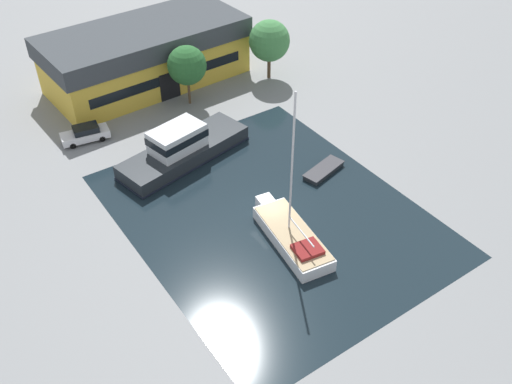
{
  "coord_description": "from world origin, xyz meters",
  "views": [
    {
      "loc": [
        -21.33,
        -28.85,
        31.49
      ],
      "look_at": [
        0.0,
        2.07,
        1.0
      ],
      "focal_mm": 40.0,
      "sensor_mm": 36.0,
      "label": 1
    }
  ],
  "objects_px": {
    "quay_tree_near_building": "(187,65)",
    "motor_cruiser": "(182,148)",
    "quay_tree_by_water": "(269,41)",
    "small_dinghy": "(324,170)",
    "sailboat_moored": "(291,235)",
    "warehouse_building": "(146,55)",
    "parked_car": "(85,134)"
  },
  "relations": [
    {
      "from": "warehouse_building",
      "to": "parked_car",
      "type": "relative_size",
      "value": 4.71
    },
    {
      "from": "quay_tree_by_water",
      "to": "sailboat_moored",
      "type": "relative_size",
      "value": 0.52
    },
    {
      "from": "quay_tree_near_building",
      "to": "motor_cruiser",
      "type": "height_order",
      "value": "quay_tree_near_building"
    },
    {
      "from": "sailboat_moored",
      "to": "small_dinghy",
      "type": "distance_m",
      "value": 9.7
    },
    {
      "from": "small_dinghy",
      "to": "quay_tree_by_water",
      "type": "bearing_deg",
      "value": 145.87
    },
    {
      "from": "quay_tree_by_water",
      "to": "motor_cruiser",
      "type": "relative_size",
      "value": 0.5
    },
    {
      "from": "sailboat_moored",
      "to": "small_dinghy",
      "type": "bearing_deg",
      "value": 43.27
    },
    {
      "from": "parked_car",
      "to": "small_dinghy",
      "type": "distance_m",
      "value": 23.49
    },
    {
      "from": "warehouse_building",
      "to": "quay_tree_near_building",
      "type": "height_order",
      "value": "warehouse_building"
    },
    {
      "from": "parked_car",
      "to": "quay_tree_by_water",
      "type": "bearing_deg",
      "value": -79.43
    },
    {
      "from": "quay_tree_near_building",
      "to": "small_dinghy",
      "type": "distance_m",
      "value": 18.77
    },
    {
      "from": "motor_cruiser",
      "to": "warehouse_building",
      "type": "bearing_deg",
      "value": -26.76
    },
    {
      "from": "quay_tree_near_building",
      "to": "motor_cruiser",
      "type": "relative_size",
      "value": 0.48
    },
    {
      "from": "motor_cruiser",
      "to": "quay_tree_near_building",
      "type": "bearing_deg",
      "value": -44.67
    },
    {
      "from": "warehouse_building",
      "to": "small_dinghy",
      "type": "height_order",
      "value": "warehouse_building"
    },
    {
      "from": "parked_car",
      "to": "motor_cruiser",
      "type": "bearing_deg",
      "value": -133.27
    },
    {
      "from": "quay_tree_near_building",
      "to": "small_dinghy",
      "type": "xyz_separation_m",
      "value": [
        3.9,
        -17.87,
        -4.22
      ]
    },
    {
      "from": "parked_car",
      "to": "sailboat_moored",
      "type": "distance_m",
      "value": 24.18
    },
    {
      "from": "warehouse_building",
      "to": "quay_tree_near_building",
      "type": "xyz_separation_m",
      "value": [
        1.47,
        -6.89,
        1.15
      ]
    },
    {
      "from": "warehouse_building",
      "to": "small_dinghy",
      "type": "distance_m",
      "value": 25.52
    },
    {
      "from": "warehouse_building",
      "to": "sailboat_moored",
      "type": "relative_size",
      "value": 1.73
    },
    {
      "from": "quay_tree_by_water",
      "to": "motor_cruiser",
      "type": "xyz_separation_m",
      "value": [
        -16.2,
        -8.72,
        -3.23
      ]
    },
    {
      "from": "quay_tree_by_water",
      "to": "small_dinghy",
      "type": "bearing_deg",
      "value": -110.32
    },
    {
      "from": "warehouse_building",
      "to": "quay_tree_by_water",
      "type": "xyz_separation_m",
      "value": [
        11.97,
        -6.95,
        1.2
      ]
    },
    {
      "from": "small_dinghy",
      "to": "parked_car",
      "type": "bearing_deg",
      "value": -151.24
    },
    {
      "from": "quay_tree_near_building",
      "to": "parked_car",
      "type": "distance_m",
      "value": 12.54
    },
    {
      "from": "quay_tree_near_building",
      "to": "motor_cruiser",
      "type": "distance_m",
      "value": 10.93
    },
    {
      "from": "warehouse_building",
      "to": "small_dinghy",
      "type": "bearing_deg",
      "value": -80.67
    },
    {
      "from": "quay_tree_by_water",
      "to": "small_dinghy",
      "type": "relative_size",
      "value": 1.48
    },
    {
      "from": "quay_tree_by_water",
      "to": "small_dinghy",
      "type": "height_order",
      "value": "quay_tree_by_water"
    },
    {
      "from": "warehouse_building",
      "to": "motor_cruiser",
      "type": "height_order",
      "value": "warehouse_building"
    },
    {
      "from": "quay_tree_by_water",
      "to": "sailboat_moored",
      "type": "xyz_separation_m",
      "value": [
        -14.55,
        -23.36,
        -3.85
      ]
    }
  ]
}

